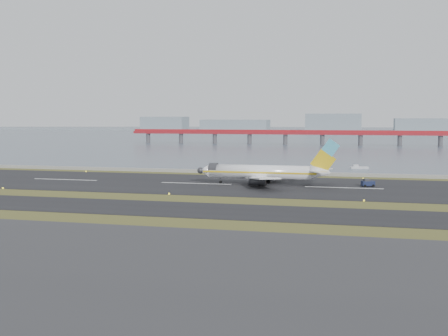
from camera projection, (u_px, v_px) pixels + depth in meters
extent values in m
plane|color=#384418|center=(158.00, 199.00, 125.98)|extent=(1000.00, 1000.00, 0.00)
cube|color=#313033|center=(10.00, 260.00, 72.76)|extent=(1000.00, 50.00, 0.10)
cube|color=black|center=(137.00, 207.00, 114.37)|extent=(1000.00, 18.00, 0.10)
cube|color=black|center=(196.00, 184.00, 155.00)|extent=(1000.00, 45.00, 0.10)
cube|color=gray|center=(222.00, 172.00, 183.99)|extent=(1000.00, 2.50, 1.00)
cube|color=#485567|center=(316.00, 135.00, 571.05)|extent=(1400.00, 800.00, 1.30)
cube|color=maroon|center=(322.00, 133.00, 362.47)|extent=(260.00, 5.00, 1.60)
cube|color=maroon|center=(322.00, 131.00, 362.33)|extent=(260.00, 0.40, 1.40)
cylinder|color=#4C4C51|center=(181.00, 139.00, 385.48)|extent=(2.80, 2.80, 7.00)
cylinder|color=#4C4C51|center=(322.00, 140.00, 362.88)|extent=(2.80, 2.80, 7.00)
cube|color=gray|center=(326.00, 131.00, 725.86)|extent=(1400.00, 80.00, 1.00)
cube|color=gray|center=(165.00, 123.00, 776.81)|extent=(60.00, 35.00, 18.00)
cube|color=gray|center=(235.00, 125.00, 753.46)|extent=(90.00, 35.00, 14.00)
cube|color=gray|center=(334.00, 122.00, 722.49)|extent=(70.00, 35.00, 22.00)
cube|color=gray|center=(441.00, 125.00, 692.17)|extent=(110.00, 35.00, 16.00)
cylinder|color=white|center=(260.00, 172.00, 152.58)|extent=(28.00, 3.80, 3.80)
cone|color=white|center=(205.00, 171.00, 156.25)|extent=(3.20, 3.80, 3.80)
cone|color=white|center=(320.00, 172.00, 148.74)|extent=(5.00, 3.80, 3.80)
cube|color=gold|center=(258.00, 173.00, 150.72)|extent=(31.00, 0.06, 0.45)
cube|color=gold|center=(261.00, 171.00, 154.44)|extent=(31.00, 0.06, 0.45)
cube|color=white|center=(262.00, 178.00, 143.91)|extent=(11.31, 15.89, 1.66)
cube|color=white|center=(272.00, 172.00, 160.35)|extent=(11.31, 15.89, 1.66)
cylinder|color=#343438|center=(258.00, 181.00, 146.83)|extent=(4.20, 2.10, 2.10)
cylinder|color=#343438|center=(265.00, 177.00, 158.45)|extent=(4.20, 2.10, 2.10)
cube|color=gold|center=(323.00, 161.00, 148.29)|extent=(6.80, 0.35, 6.85)
cube|color=#4AB1D4|center=(331.00, 148.00, 147.50)|extent=(4.85, 0.37, 4.90)
cube|color=white|center=(320.00, 172.00, 144.95)|extent=(5.64, 6.80, 0.22)
cube|color=white|center=(322.00, 169.00, 152.30)|extent=(5.64, 6.80, 0.22)
cylinder|color=black|center=(221.00, 182.00, 155.45)|extent=(0.80, 0.28, 0.80)
cylinder|color=black|center=(263.00, 184.00, 149.79)|extent=(1.00, 0.38, 1.00)
cylinder|color=black|center=(267.00, 182.00, 155.21)|extent=(1.00, 0.38, 1.00)
cube|color=#161E3D|center=(368.00, 183.00, 148.20)|extent=(3.75, 2.94, 1.24)
cube|color=#343438|center=(367.00, 180.00, 148.07)|extent=(1.91, 1.97, 0.72)
cylinder|color=black|center=(365.00, 186.00, 147.29)|extent=(0.79, 0.55, 0.72)
cylinder|color=black|center=(363.00, 185.00, 148.92)|extent=(0.79, 0.55, 0.72)
cylinder|color=black|center=(373.00, 186.00, 147.60)|extent=(0.79, 0.55, 0.72)
cylinder|color=black|center=(371.00, 185.00, 149.22)|extent=(0.79, 0.55, 0.72)
cube|color=silver|center=(359.00, 168.00, 199.02)|extent=(6.58, 3.49, 0.81)
cube|color=silver|center=(356.00, 166.00, 198.94)|extent=(2.10, 1.84, 0.81)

